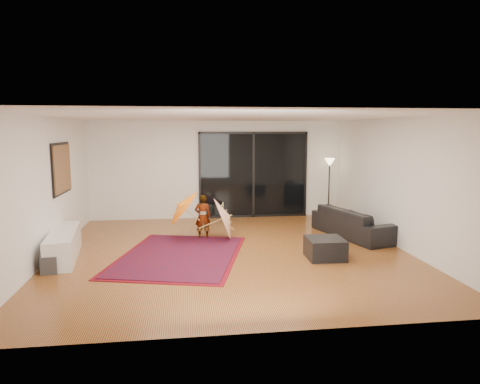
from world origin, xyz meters
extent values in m
plane|color=#9C652A|center=(0.00, 0.00, 0.00)|extent=(7.00, 7.00, 0.00)
plane|color=white|center=(0.00, 0.00, 2.70)|extent=(7.00, 7.00, 0.00)
plane|color=silver|center=(0.00, 3.50, 1.35)|extent=(7.00, 0.00, 7.00)
plane|color=silver|center=(0.00, -3.50, 1.35)|extent=(7.00, 0.00, 7.00)
plane|color=silver|center=(-3.50, 0.00, 1.35)|extent=(0.00, 7.00, 7.00)
plane|color=silver|center=(3.50, 0.00, 1.35)|extent=(0.00, 7.00, 7.00)
cube|color=black|center=(1.00, 3.47, 1.20)|extent=(3.00, 0.04, 2.40)
cube|color=black|center=(1.00, 3.45, 2.37)|extent=(3.06, 0.06, 0.06)
cube|color=black|center=(1.00, 3.45, 0.03)|extent=(3.06, 0.06, 0.06)
cube|color=black|center=(1.00, 3.45, 1.20)|extent=(0.06, 0.06, 2.40)
cube|color=black|center=(-3.48, 1.00, 1.65)|extent=(0.02, 1.28, 1.08)
cube|color=#23573C|center=(-3.46, 1.00, 1.65)|extent=(0.03, 1.18, 0.98)
cube|color=white|center=(-3.25, 0.02, 0.27)|extent=(0.74, 1.96, 0.53)
cube|color=#424244|center=(-3.25, -0.84, 0.15)|extent=(0.28, 0.28, 0.31)
cube|color=#630812|center=(-1.04, -0.13, 0.01)|extent=(2.94, 3.58, 0.01)
cube|color=#66090D|center=(-1.04, -0.13, 0.01)|extent=(2.74, 3.39, 0.02)
imported|color=black|center=(2.95, 0.93, 0.33)|extent=(1.44, 2.39, 0.65)
cube|color=black|center=(1.73, -0.64, 0.20)|extent=(0.70, 0.70, 0.39)
cylinder|color=black|center=(3.10, 3.14, 0.02)|extent=(0.29, 0.29, 0.03)
cylinder|color=black|center=(3.10, 3.14, 0.77)|extent=(0.04, 0.04, 1.53)
cone|color=#FFD899|center=(3.10, 3.14, 1.55)|extent=(0.29, 0.29, 0.22)
imported|color=#999999|center=(-0.53, 1.20, 0.50)|extent=(0.38, 0.26, 1.01)
cone|color=orange|center=(-1.08, 1.15, 0.73)|extent=(0.72, 0.92, 0.82)
cylinder|color=tan|center=(-1.08, 1.15, 0.40)|extent=(0.40, 0.02, 0.34)
cylinder|color=tan|center=(-1.08, 1.15, 0.84)|extent=(0.05, 0.02, 0.05)
cone|color=white|center=(0.07, 1.05, 0.51)|extent=(0.54, 1.01, 1.01)
cylinder|color=tan|center=(0.07, 1.05, 0.13)|extent=(0.52, 0.02, 0.22)
cylinder|color=tan|center=(0.07, 1.05, 0.62)|extent=(0.06, 0.02, 0.04)
camera|label=1|loc=(-0.92, -8.32, 2.44)|focal=32.00mm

